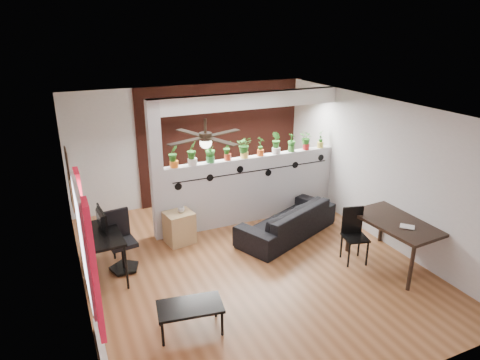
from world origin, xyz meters
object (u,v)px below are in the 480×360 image
object	(u,v)px
cube_shelf	(179,228)
potted_plant_6	(276,142)
potted_plant_0	(174,155)
folding_chair	(354,230)
cup	(181,210)
potted_plant_4	(244,146)
computer_desk	(101,238)
potted_plant_7	(292,142)
sofa	(287,221)
potted_plant_5	(261,145)
coffee_table	(190,308)
potted_plant_3	(228,150)
potted_plant_2	(210,151)
potted_plant_9	(321,138)
office_chair	(121,245)
potted_plant_8	(306,140)
ceiling_fan	(206,139)
potted_plant_1	(192,152)
dining_table	(397,225)

from	to	relation	value
cube_shelf	potted_plant_6	bearing A→B (deg)	-0.02
potted_plant_0	folding_chair	world-z (taller)	potted_plant_0
potted_plant_0	cup	bearing A→B (deg)	-91.53
potted_plant_4	computer_desk	distance (m)	3.15
potted_plant_7	sofa	size ratio (longest dim) A/B	0.19
potted_plant_5	coffee_table	size ratio (longest dim) A/B	0.43
potted_plant_6	coffee_table	distance (m)	4.06
potted_plant_3	potted_plant_7	distance (m)	1.40
potted_plant_2	coffee_table	xyz separation A→B (m)	(-1.33, -2.74, -1.23)
potted_plant_5	potted_plant_9	distance (m)	1.40
potted_plant_9	office_chair	size ratio (longest dim) A/B	0.39
cube_shelf	potted_plant_0	bearing A→B (deg)	71.20
potted_plant_4	potted_plant_6	distance (m)	0.70
sofa	coffee_table	bearing A→B (deg)	13.31
potted_plant_8	sofa	distance (m)	1.81
potted_plant_4	potted_plant_5	size ratio (longest dim) A/B	1.10
office_chair	folding_chair	size ratio (longest dim) A/B	1.05
potted_plant_3	cup	world-z (taller)	potted_plant_3
ceiling_fan	potted_plant_0	xyz separation A→B (m)	(0.02, 1.80, -0.73)
potted_plant_2	potted_plant_8	distance (m)	2.11
potted_plant_5	potted_plant_8	size ratio (longest dim) A/B	0.99
office_chair	potted_plant_8	bearing A→B (deg)	11.63
potted_plant_8	cup	xyz separation A→B (m)	(-2.82, -0.34, -0.92)
potted_plant_1	potted_plant_8	size ratio (longest dim) A/B	1.20
potted_plant_9	cube_shelf	xyz separation A→B (m)	(-3.22, -0.34, -1.26)
potted_plant_0	folding_chair	size ratio (longest dim) A/B	0.47
potted_plant_4	sofa	bearing A→B (deg)	-62.12
cup	coffee_table	xyz separation A→B (m)	(-0.62, -2.40, -0.29)
potted_plant_0	computer_desk	distance (m)	1.96
office_chair	potted_plant_9	bearing A→B (deg)	10.71
potted_plant_7	computer_desk	world-z (taller)	potted_plant_7
coffee_table	cube_shelf	bearing A→B (deg)	76.56
cup	computer_desk	distance (m)	1.59
cube_shelf	potted_plant_3	bearing A→B (deg)	8.05
potted_plant_8	folding_chair	size ratio (longest dim) A/B	0.42
potted_plant_8	coffee_table	size ratio (longest dim) A/B	0.44
potted_plant_0	potted_plant_8	xyz separation A→B (m)	(2.81, 0.00, -0.02)
potted_plant_5	computer_desk	bearing A→B (deg)	-163.48
ceiling_fan	potted_plant_4	distance (m)	2.41
potted_plant_4	cube_shelf	xyz separation A→B (m)	(-1.46, -0.34, -1.28)
potted_plant_3	potted_plant_5	world-z (taller)	potted_plant_5
potted_plant_3	dining_table	bearing A→B (deg)	-52.24
potted_plant_2	potted_plant_6	distance (m)	1.40
potted_plant_0	potted_plant_4	size ratio (longest dim) A/B	1.03
potted_plant_6	cup	world-z (taller)	potted_plant_6
potted_plant_0	potted_plant_1	distance (m)	0.35
potted_plant_7	office_chair	world-z (taller)	potted_plant_7
potted_plant_8	computer_desk	size ratio (longest dim) A/B	0.36
potted_plant_1	folding_chair	bearing A→B (deg)	-45.34
cube_shelf	office_chair	size ratio (longest dim) A/B	0.60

